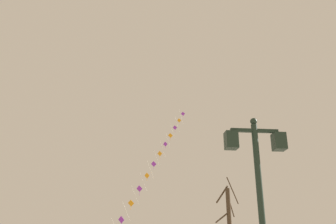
# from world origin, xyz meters

# --- Properties ---
(twin_lantern_lamp_post) EXTENTS (1.41, 0.28, 4.40)m
(twin_lantern_lamp_post) POSITION_xyz_m (3.21, 6.79, 3.06)
(twin_lantern_lamp_post) COLOR #1E2D23
(twin_lantern_lamp_post) RESTS_ON ground_plane
(kite_train) EXTENTS (7.83, 15.35, 15.74)m
(kite_train) POSITION_xyz_m (2.31, 29.36, 8.26)
(kite_train) COLOR brown
(kite_train) RESTS_ON ground_plane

